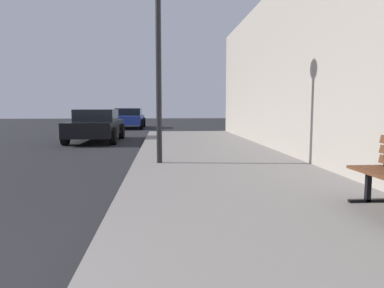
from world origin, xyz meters
name	(u,v)px	position (x,y,z in m)	size (l,w,h in m)	color
street_lamp	(158,28)	(2.59, 6.02, 3.05)	(0.36, 0.36, 4.22)	black
car_black	(96,125)	(0.03, 12.54, 0.64)	(1.92, 4.03, 1.27)	black
car_blue	(129,118)	(0.50, 21.18, 0.65)	(1.98, 4.16, 1.27)	#233899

